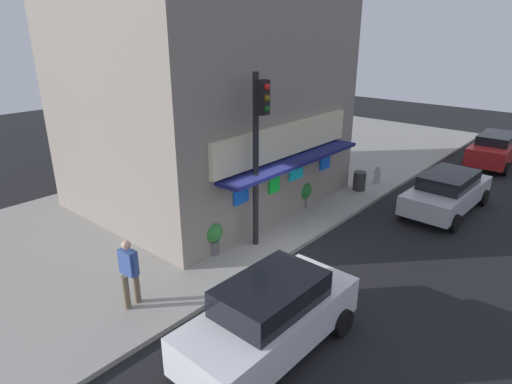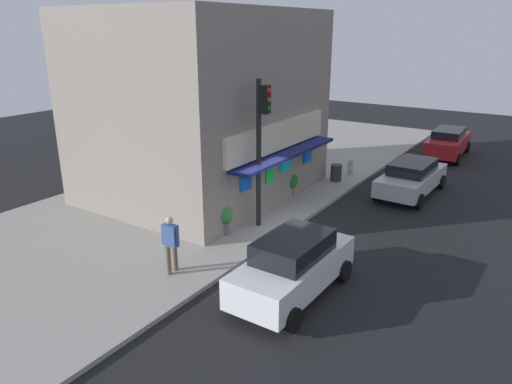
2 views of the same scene
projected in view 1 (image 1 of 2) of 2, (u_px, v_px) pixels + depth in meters
name	position (u px, v px, depth m)	size (l,w,h in m)	color
ground_plane	(287.00, 258.00, 13.09)	(62.96, 62.96, 0.00)	black
sidewalk	(178.00, 212.00, 16.21)	(41.98, 10.28, 0.14)	gray
corner_building	(208.00, 101.00, 16.31)	(9.22, 8.27, 7.62)	gray
traffic_light	(258.00, 140.00, 12.39)	(0.32, 0.58, 5.29)	black
fire_hydrant	(377.00, 174.00, 18.93)	(0.51, 0.27, 0.79)	#B2B2B7
trash_can	(359.00, 181.00, 18.08)	(0.52, 0.52, 0.79)	#2D2D2D
pedestrian	(129.00, 270.00, 10.29)	(0.49, 0.61, 1.77)	brown
potted_plant_by_doorway	(301.00, 191.00, 16.34)	(0.80, 0.80, 1.07)	#59595B
potted_plant_by_window	(212.00, 235.00, 12.87)	(0.64, 0.64, 1.03)	#59595B
parked_car_silver	(447.00, 191.00, 16.19)	(4.65, 2.17, 1.52)	#B7B7BC
parked_car_red	(495.00, 148.00, 21.78)	(4.66, 2.10, 1.60)	#AD1E1E
parked_car_white	(271.00, 317.00, 9.00)	(4.31, 2.00, 1.75)	silver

